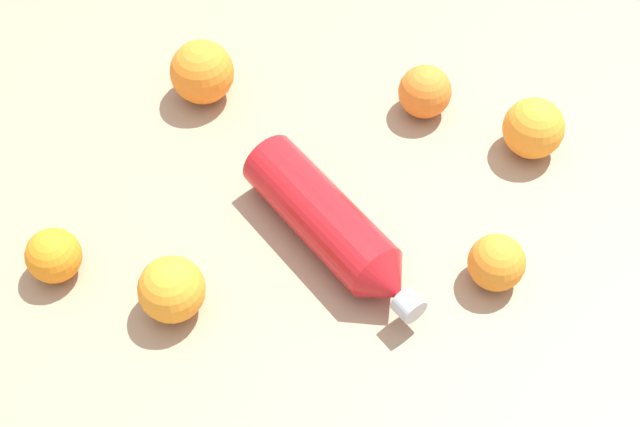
{
  "coord_description": "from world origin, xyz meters",
  "views": [
    {
      "loc": [
        0.67,
        -0.06,
        0.9
      ],
      "look_at": [
        0.03,
        0.01,
        0.04
      ],
      "focal_mm": 52.98,
      "sensor_mm": 36.0,
      "label": 1
    }
  ],
  "objects_px": {
    "orange_0": "(534,128)",
    "orange_3": "(172,289)",
    "water_bottle": "(332,226)",
    "orange_5": "(54,256)",
    "orange_1": "(202,72)",
    "orange_4": "(497,263)",
    "orange_2": "(425,92)"
  },
  "relations": [
    {
      "from": "orange_2",
      "to": "orange_4",
      "type": "distance_m",
      "value": 0.27
    },
    {
      "from": "orange_2",
      "to": "orange_5",
      "type": "xyz_separation_m",
      "value": [
        0.2,
        -0.46,
        -0.0
      ]
    },
    {
      "from": "water_bottle",
      "to": "orange_3",
      "type": "relative_size",
      "value": 3.5
    },
    {
      "from": "orange_0",
      "to": "orange_4",
      "type": "relative_size",
      "value": 1.18
    },
    {
      "from": "orange_1",
      "to": "orange_4",
      "type": "bearing_deg",
      "value": 43.77
    },
    {
      "from": "orange_3",
      "to": "orange_4",
      "type": "bearing_deg",
      "value": 89.6
    },
    {
      "from": "orange_0",
      "to": "orange_3",
      "type": "relative_size",
      "value": 1.03
    },
    {
      "from": "water_bottle",
      "to": "orange_5",
      "type": "height_order",
      "value": "water_bottle"
    },
    {
      "from": "orange_1",
      "to": "orange_5",
      "type": "height_order",
      "value": "orange_1"
    },
    {
      "from": "orange_0",
      "to": "orange_2",
      "type": "height_order",
      "value": "orange_0"
    },
    {
      "from": "orange_3",
      "to": "orange_4",
      "type": "distance_m",
      "value": 0.36
    },
    {
      "from": "orange_5",
      "to": "orange_4",
      "type": "bearing_deg",
      "value": 82.33
    },
    {
      "from": "water_bottle",
      "to": "orange_1",
      "type": "distance_m",
      "value": 0.29
    },
    {
      "from": "orange_0",
      "to": "orange_1",
      "type": "distance_m",
      "value": 0.42
    },
    {
      "from": "orange_2",
      "to": "orange_5",
      "type": "height_order",
      "value": "orange_2"
    },
    {
      "from": "water_bottle",
      "to": "orange_1",
      "type": "height_order",
      "value": "orange_1"
    },
    {
      "from": "orange_1",
      "to": "orange_4",
      "type": "height_order",
      "value": "orange_1"
    },
    {
      "from": "orange_1",
      "to": "orange_2",
      "type": "xyz_separation_m",
      "value": [
        0.06,
        0.28,
        -0.01
      ]
    },
    {
      "from": "orange_1",
      "to": "orange_3",
      "type": "bearing_deg",
      "value": -8.04
    },
    {
      "from": "orange_5",
      "to": "orange_2",
      "type": "bearing_deg",
      "value": 113.69
    },
    {
      "from": "orange_0",
      "to": "orange_2",
      "type": "distance_m",
      "value": 0.14
    },
    {
      "from": "orange_1",
      "to": "orange_2",
      "type": "relative_size",
      "value": 1.21
    },
    {
      "from": "water_bottle",
      "to": "orange_3",
      "type": "distance_m",
      "value": 0.19
    },
    {
      "from": "orange_3",
      "to": "orange_0",
      "type": "bearing_deg",
      "value": 112.35
    },
    {
      "from": "orange_2",
      "to": "orange_3",
      "type": "distance_m",
      "value": 0.42
    },
    {
      "from": "water_bottle",
      "to": "orange_3",
      "type": "bearing_deg",
      "value": -101.35
    },
    {
      "from": "orange_3",
      "to": "orange_5",
      "type": "distance_m",
      "value": 0.15
    },
    {
      "from": "orange_1",
      "to": "orange_3",
      "type": "xyz_separation_m",
      "value": [
        0.32,
        -0.05,
        -0.0
      ]
    },
    {
      "from": "orange_1",
      "to": "orange_5",
      "type": "xyz_separation_m",
      "value": [
        0.26,
        -0.18,
        -0.01
      ]
    },
    {
      "from": "orange_3",
      "to": "orange_4",
      "type": "height_order",
      "value": "orange_3"
    },
    {
      "from": "water_bottle",
      "to": "orange_3",
      "type": "xyz_separation_m",
      "value": [
        0.07,
        -0.18,
        0.0
      ]
    },
    {
      "from": "orange_1",
      "to": "orange_5",
      "type": "relative_size",
      "value": 1.32
    }
  ]
}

